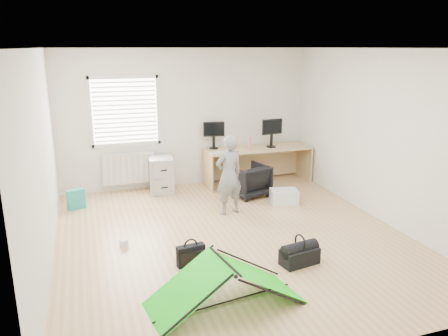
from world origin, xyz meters
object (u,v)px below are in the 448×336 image
object	(u,v)px
filing_cabinet	(161,174)
monitor_left	(214,139)
laptop_bag	(191,255)
desk	(258,165)
thermos	(249,143)
kite	(225,283)
office_chair	(249,180)
duffel_bag	(299,256)
monitor_right	(271,137)
storage_crate	(284,197)
person	(229,175)

from	to	relation	value
filing_cabinet	monitor_left	world-z (taller)	monitor_left
filing_cabinet	laptop_bag	size ratio (longest dim) A/B	1.89
desk	thermos	bearing A→B (deg)	-167.99
filing_cabinet	kite	bearing A→B (deg)	-83.79
thermos	desk	bearing A→B (deg)	11.90
office_chair	duffel_bag	xyz separation A→B (m)	(-0.36, -2.73, -0.19)
monitor_right	storage_crate	xyz separation A→B (m)	(-0.32, -1.30, -0.82)
monitor_left	kite	world-z (taller)	monitor_left
desk	office_chair	size ratio (longest dim) A/B	3.27
monitor_left	kite	distance (m)	4.43
desk	monitor_left	distance (m)	1.06
person	laptop_bag	distance (m)	1.97
person	duffel_bag	world-z (taller)	person
monitor_left	monitor_right	size ratio (longest dim) A/B	0.95
office_chair	person	xyz separation A→B (m)	(-0.64, -0.74, 0.37)
kite	monitor_right	bearing A→B (deg)	51.33
office_chair	kite	world-z (taller)	office_chair
monitor_right	person	bearing A→B (deg)	-140.85
office_chair	monitor_right	bearing A→B (deg)	-152.56
desk	monitor_right	bearing A→B (deg)	-2.45
thermos	kite	bearing A→B (deg)	-114.77
desk	thermos	xyz separation A→B (m)	(-0.21, -0.04, 0.49)
desk	person	xyz separation A→B (m)	(-1.11, -1.44, 0.30)
kite	filing_cabinet	bearing A→B (deg)	80.93
person	kite	size ratio (longest dim) A/B	0.81
filing_cabinet	thermos	bearing A→B (deg)	3.84
filing_cabinet	monitor_right	distance (m)	2.35
duffel_bag	desk	bearing A→B (deg)	66.58
monitor_right	kite	distance (m)	4.65
thermos	duffel_bag	size ratio (longest dim) A/B	0.50
thermos	storage_crate	world-z (taller)	thermos
kite	storage_crate	xyz separation A→B (m)	(2.00, 2.67, -0.13)
person	kite	bearing A→B (deg)	56.52
desk	duffel_bag	distance (m)	3.54
office_chair	desk	bearing A→B (deg)	-138.76
thermos	duffel_bag	bearing A→B (deg)	-100.39
desk	thermos	distance (m)	0.53
monitor_left	duffel_bag	xyz separation A→B (m)	(0.04, -3.66, -0.83)
desk	duffel_bag	world-z (taller)	desk
office_chair	duffel_bag	world-z (taller)	office_chair
desk	person	bearing A→B (deg)	-127.58
desk	filing_cabinet	bearing A→B (deg)	178.73
monitor_left	laptop_bag	size ratio (longest dim) A/B	1.15
monitor_left	monitor_right	world-z (taller)	monitor_right
filing_cabinet	person	bearing A→B (deg)	-52.88
monitor_right	office_chair	bearing A→B (deg)	-144.03
storage_crate	laptop_bag	xyz separation A→B (m)	(-2.14, -1.70, 0.01)
desk	office_chair	distance (m)	0.85
kite	monitor_left	bearing A→B (deg)	66.16
monitor_right	storage_crate	size ratio (longest dim) A/B	0.95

